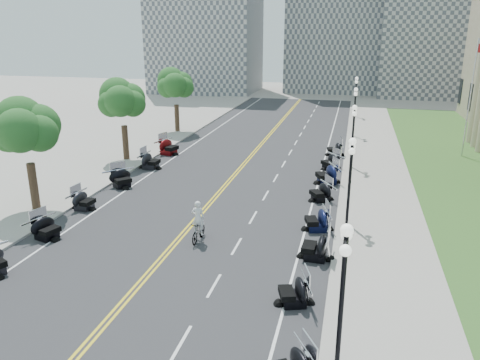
# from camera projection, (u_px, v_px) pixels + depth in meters

# --- Properties ---
(ground) EXTENTS (160.00, 160.00, 0.00)m
(ground) POSITION_uv_depth(u_px,v_px,m) (178.00, 240.00, 24.68)
(ground) COLOR gray
(road) EXTENTS (16.00, 90.00, 0.01)m
(road) POSITION_uv_depth(u_px,v_px,m) (228.00, 183.00, 33.93)
(road) COLOR #333335
(road) RESTS_ON ground
(centerline_yellow_a) EXTENTS (0.12, 90.00, 0.00)m
(centerline_yellow_a) POSITION_uv_depth(u_px,v_px,m) (226.00, 183.00, 33.95)
(centerline_yellow_a) COLOR yellow
(centerline_yellow_a) RESTS_ON road
(centerline_yellow_b) EXTENTS (0.12, 90.00, 0.00)m
(centerline_yellow_b) POSITION_uv_depth(u_px,v_px,m) (229.00, 183.00, 33.90)
(centerline_yellow_b) COLOR yellow
(centerline_yellow_b) RESTS_ON road
(edge_line_north) EXTENTS (0.12, 90.00, 0.00)m
(edge_line_north) POSITION_uv_depth(u_px,v_px,m) (316.00, 190.00, 32.48)
(edge_line_north) COLOR white
(edge_line_north) RESTS_ON road
(edge_line_south) EXTENTS (0.12, 90.00, 0.00)m
(edge_line_south) POSITION_uv_depth(u_px,v_px,m) (146.00, 177.00, 35.38)
(edge_line_south) COLOR white
(edge_line_south) RESTS_ON road
(lane_dash_4) EXTENTS (0.12, 2.00, 0.00)m
(lane_dash_4) POSITION_uv_depth(u_px,v_px,m) (181.00, 342.00, 16.55)
(lane_dash_4) COLOR white
(lane_dash_4) RESTS_ON road
(lane_dash_5) EXTENTS (0.12, 2.00, 0.00)m
(lane_dash_5) POSITION_uv_depth(u_px,v_px,m) (214.00, 285.00, 20.25)
(lane_dash_5) COLOR white
(lane_dash_5) RESTS_ON road
(lane_dash_6) EXTENTS (0.12, 2.00, 0.00)m
(lane_dash_6) POSITION_uv_depth(u_px,v_px,m) (237.00, 246.00, 23.95)
(lane_dash_6) COLOR white
(lane_dash_6) RESTS_ON road
(lane_dash_7) EXTENTS (0.12, 2.00, 0.00)m
(lane_dash_7) POSITION_uv_depth(u_px,v_px,m) (253.00, 217.00, 27.65)
(lane_dash_7) COLOR white
(lane_dash_7) RESTS_ON road
(lane_dash_8) EXTENTS (0.12, 2.00, 0.00)m
(lane_dash_8) POSITION_uv_depth(u_px,v_px,m) (266.00, 195.00, 31.35)
(lane_dash_8) COLOR white
(lane_dash_8) RESTS_ON road
(lane_dash_9) EXTENTS (0.12, 2.00, 0.00)m
(lane_dash_9) POSITION_uv_depth(u_px,v_px,m) (276.00, 178.00, 35.05)
(lane_dash_9) COLOR white
(lane_dash_9) RESTS_ON road
(lane_dash_10) EXTENTS (0.12, 2.00, 0.00)m
(lane_dash_10) POSITION_uv_depth(u_px,v_px,m) (284.00, 164.00, 38.76)
(lane_dash_10) COLOR white
(lane_dash_10) RESTS_ON road
(lane_dash_11) EXTENTS (0.12, 2.00, 0.00)m
(lane_dash_11) POSITION_uv_depth(u_px,v_px,m) (290.00, 152.00, 42.46)
(lane_dash_11) COLOR white
(lane_dash_11) RESTS_ON road
(lane_dash_12) EXTENTS (0.12, 2.00, 0.00)m
(lane_dash_12) POSITION_uv_depth(u_px,v_px,m) (296.00, 143.00, 46.16)
(lane_dash_12) COLOR white
(lane_dash_12) RESTS_ON road
(lane_dash_13) EXTENTS (0.12, 2.00, 0.00)m
(lane_dash_13) POSITION_uv_depth(u_px,v_px,m) (301.00, 134.00, 49.86)
(lane_dash_13) COLOR white
(lane_dash_13) RESTS_ON road
(lane_dash_14) EXTENTS (0.12, 2.00, 0.00)m
(lane_dash_14) POSITION_uv_depth(u_px,v_px,m) (305.00, 127.00, 53.56)
(lane_dash_14) COLOR white
(lane_dash_14) RESTS_ON road
(lane_dash_15) EXTENTS (0.12, 2.00, 0.00)m
(lane_dash_15) POSITION_uv_depth(u_px,v_px,m) (308.00, 121.00, 57.26)
(lane_dash_15) COLOR white
(lane_dash_15) RESTS_ON road
(lane_dash_16) EXTENTS (0.12, 2.00, 0.00)m
(lane_dash_16) POSITION_uv_depth(u_px,v_px,m) (311.00, 116.00, 60.97)
(lane_dash_16) COLOR white
(lane_dash_16) RESTS_ON road
(lane_dash_17) EXTENTS (0.12, 2.00, 0.00)m
(lane_dash_17) POSITION_uv_depth(u_px,v_px,m) (314.00, 111.00, 64.67)
(lane_dash_17) COLOR white
(lane_dash_17) RESTS_ON road
(lane_dash_18) EXTENTS (0.12, 2.00, 0.00)m
(lane_dash_18) POSITION_uv_depth(u_px,v_px,m) (317.00, 106.00, 68.37)
(lane_dash_18) COLOR white
(lane_dash_18) RESTS_ON road
(lane_dash_19) EXTENTS (0.12, 2.00, 0.00)m
(lane_dash_19) POSITION_uv_depth(u_px,v_px,m) (319.00, 103.00, 72.07)
(lane_dash_19) COLOR white
(lane_dash_19) RESTS_ON road
(sidewalk_north) EXTENTS (5.00, 90.00, 0.15)m
(sidewalk_north) POSITION_uv_depth(u_px,v_px,m) (378.00, 193.00, 31.53)
(sidewalk_north) COLOR #9E9991
(sidewalk_north) RESTS_ON ground
(sidewalk_south) EXTENTS (5.00, 90.00, 0.15)m
(sidewalk_south) POSITION_uv_depth(u_px,v_px,m) (97.00, 172.00, 36.28)
(sidewalk_south) COLOR #9E9991
(sidewalk_south) RESTS_ON ground
(lawn) EXTENTS (9.00, 60.00, 0.10)m
(lawn) POSITION_uv_depth(u_px,v_px,m) (465.00, 168.00, 37.36)
(lawn) COLOR #356023
(lawn) RESTS_ON ground
(distant_block_a) EXTENTS (18.00, 14.00, 26.00)m
(distant_block_a) POSITION_uv_depth(u_px,v_px,m) (206.00, 16.00, 82.17)
(distant_block_a) COLOR gray
(distant_block_a) RESTS_ON ground
(distant_block_b) EXTENTS (16.00, 12.00, 30.00)m
(distant_block_b) POSITION_uv_depth(u_px,v_px,m) (335.00, 4.00, 82.14)
(distant_block_b) COLOR gray
(distant_block_b) RESTS_ON ground
(distant_block_c) EXTENTS (20.00, 14.00, 22.00)m
(distant_block_c) POSITION_uv_depth(u_px,v_px,m) (444.00, 28.00, 76.51)
(distant_block_c) COLOR gray
(distant_block_c) RESTS_ON ground
(street_lamp_1) EXTENTS (0.50, 1.20, 4.90)m
(street_lamp_1) POSITION_uv_depth(u_px,v_px,m) (342.00, 298.00, 14.54)
(street_lamp_1) COLOR black
(street_lamp_1) RESTS_ON sidewalk_north
(street_lamp_2) EXTENTS (0.50, 1.20, 4.90)m
(street_lamp_2) POSITION_uv_depth(u_px,v_px,m) (350.00, 183.00, 25.64)
(street_lamp_2) COLOR black
(street_lamp_2) RESTS_ON sidewalk_north
(street_lamp_3) EXTENTS (0.50, 1.20, 4.90)m
(street_lamp_3) POSITION_uv_depth(u_px,v_px,m) (353.00, 137.00, 36.75)
(street_lamp_3) COLOR black
(street_lamp_3) RESTS_ON sidewalk_north
(street_lamp_4) EXTENTS (0.50, 1.20, 4.90)m
(street_lamp_4) POSITION_uv_depth(u_px,v_px,m) (354.00, 112.00, 47.85)
(street_lamp_4) COLOR black
(street_lamp_4) RESTS_ON sidewalk_north
(street_lamp_5) EXTENTS (0.50, 1.20, 4.90)m
(street_lamp_5) POSITION_uv_depth(u_px,v_px,m) (355.00, 97.00, 58.96)
(street_lamp_5) COLOR black
(street_lamp_5) RESTS_ON sidewalk_north
(flagpole) EXTENTS (1.10, 0.20, 10.00)m
(flagpole) POSITION_uv_depth(u_px,v_px,m) (470.00, 100.00, 39.44)
(flagpole) COLOR silver
(flagpole) RESTS_ON ground
(tree_2) EXTENTS (4.80, 4.80, 9.20)m
(tree_2) POSITION_uv_depth(u_px,v_px,m) (26.00, 135.00, 27.35)
(tree_2) COLOR #235619
(tree_2) RESTS_ON sidewalk_south
(tree_3) EXTENTS (4.80, 4.80, 9.20)m
(tree_3) POSITION_uv_depth(u_px,v_px,m) (123.00, 105.00, 38.45)
(tree_3) COLOR #235619
(tree_3) RESTS_ON sidewalk_south
(tree_4) EXTENTS (4.80, 4.80, 9.20)m
(tree_4) POSITION_uv_depth(u_px,v_px,m) (176.00, 88.00, 49.56)
(tree_4) COLOR #235619
(tree_4) RESTS_ON sidewalk_south
(motorcycle_n_4) EXTENTS (2.27, 2.27, 1.26)m
(motorcycle_n_4) POSITION_uv_depth(u_px,v_px,m) (294.00, 290.00, 18.71)
(motorcycle_n_4) COLOR black
(motorcycle_n_4) RESTS_ON road
(motorcycle_n_5) EXTENTS (2.11, 2.11, 1.41)m
(motorcycle_n_5) POSITION_uv_depth(u_px,v_px,m) (316.00, 245.00, 22.45)
(motorcycle_n_5) COLOR black
(motorcycle_n_5) RESTS_ON road
(motorcycle_n_6) EXTENTS (2.40, 2.40, 1.35)m
(motorcycle_n_6) POSITION_uv_depth(u_px,v_px,m) (317.00, 219.00, 25.72)
(motorcycle_n_6) COLOR black
(motorcycle_n_6) RESTS_ON road
(motorcycle_n_7) EXTENTS (2.59, 2.59, 1.32)m
(motorcycle_n_7) POSITION_uv_depth(u_px,v_px,m) (321.00, 191.00, 30.19)
(motorcycle_n_7) COLOR black
(motorcycle_n_7) RESTS_ON road
(motorcycle_n_8) EXTENTS (2.88, 2.88, 1.53)m
(motorcycle_n_8) POSITION_uv_depth(u_px,v_px,m) (327.00, 173.00, 33.60)
(motorcycle_n_8) COLOR black
(motorcycle_n_8) RESTS_ON road
(motorcycle_n_9) EXTENTS (2.69, 2.69, 1.34)m
(motorcycle_n_9) POSITION_uv_depth(u_px,v_px,m) (331.00, 161.00, 37.16)
(motorcycle_n_9) COLOR black
(motorcycle_n_9) RESTS_ON road
(motorcycle_n_10) EXTENTS (2.24, 2.24, 1.32)m
(motorcycle_n_10) POSITION_uv_depth(u_px,v_px,m) (335.00, 148.00, 41.25)
(motorcycle_n_10) COLOR black
(motorcycle_n_10) RESTS_ON road
(motorcycle_s_5) EXTENTS (2.30, 2.30, 1.29)m
(motorcycle_s_5) POSITION_uv_depth(u_px,v_px,m) (46.00, 227.00, 24.67)
(motorcycle_s_5) COLOR black
(motorcycle_s_5) RESTS_ON road
(motorcycle_s_6) EXTENTS (1.94, 1.94, 1.25)m
(motorcycle_s_6) POSITION_uv_depth(u_px,v_px,m) (84.00, 200.00, 28.76)
(motorcycle_s_6) COLOR black
(motorcycle_s_6) RESTS_ON road
(motorcycle_s_7) EXTENTS (2.81, 2.81, 1.39)m
(motorcycle_s_7) POSITION_uv_depth(u_px,v_px,m) (121.00, 178.00, 32.85)
(motorcycle_s_7) COLOR black
(motorcycle_s_7) RESTS_ON road
(motorcycle_s_8) EXTENTS (2.10, 2.10, 1.43)m
(motorcycle_s_8) POSITION_uv_depth(u_px,v_px,m) (150.00, 160.00, 37.26)
(motorcycle_s_8) COLOR black
(motorcycle_s_8) RESTS_ON road
(motorcycle_s_9) EXTENTS (2.71, 2.71, 1.54)m
(motorcycle_s_9) POSITION_uv_depth(u_px,v_px,m) (169.00, 146.00, 41.60)
(motorcycle_s_9) COLOR #590A0C
(motorcycle_s_9) RESTS_ON road
(bicycle) EXTENTS (0.57, 1.86, 1.11)m
(bicycle) POSITION_uv_depth(u_px,v_px,m) (198.00, 231.00, 24.43)
(bicycle) COLOR #A51414
(bicycle) RESTS_ON road
(cyclist_rider) EXTENTS (0.69, 0.45, 1.88)m
(cyclist_rider) POSITION_uv_depth(u_px,v_px,m) (198.00, 204.00, 23.98)
(cyclist_rider) COLOR silver
(cyclist_rider) RESTS_ON bicycle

